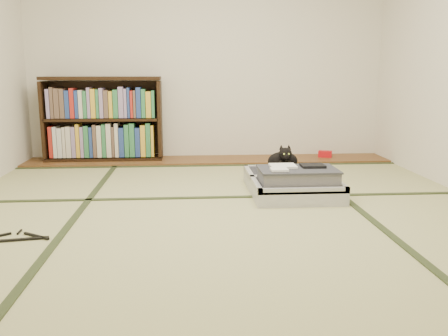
{
  "coord_description": "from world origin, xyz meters",
  "views": [
    {
      "loc": [
        -0.21,
        -3.22,
        0.97
      ],
      "look_at": [
        0.05,
        0.35,
        0.25
      ],
      "focal_mm": 38.0,
      "sensor_mm": 36.0,
      "label": 1
    }
  ],
  "objects": [
    {
      "name": "red_item",
      "position": [
        1.34,
        2.03,
        0.06
      ],
      "size": [
        0.17,
        0.14,
        0.07
      ],
      "primitive_type": "cube",
      "rotation": [
        0.0,
        0.0,
        -0.34
      ],
      "color": "red",
      "rests_on": "wood_strip"
    },
    {
      "name": "cat",
      "position": [
        0.6,
        0.78,
        0.22
      ],
      "size": [
        0.3,
        0.31,
        0.24
      ],
      "color": "black",
      "rests_on": "suitcase"
    },
    {
      "name": "hanger",
      "position": [
        -1.27,
        -0.46,
        0.01
      ],
      "size": [
        0.44,
        0.23,
        0.01
      ],
      "color": "black",
      "rests_on": "floor"
    },
    {
      "name": "bookcase",
      "position": [
        -1.15,
        2.07,
        0.45
      ],
      "size": [
        1.27,
        0.29,
        0.92
      ],
      "color": "black",
      "rests_on": "wood_strip"
    },
    {
      "name": "tatami_borders",
      "position": [
        0.0,
        0.49,
        0.0
      ],
      "size": [
        4.0,
        4.5,
        0.01
      ],
      "color": "#2D381E",
      "rests_on": "ground"
    },
    {
      "name": "cable_coil",
      "position": [
        0.78,
        0.82,
        0.14
      ],
      "size": [
        0.09,
        0.09,
        0.02
      ],
      "color": "white",
      "rests_on": "suitcase"
    },
    {
      "name": "wood_strip",
      "position": [
        0.0,
        2.0,
        0.01
      ],
      "size": [
        4.0,
        0.5,
        0.02
      ],
      "primitive_type": "cube",
      "color": "brown",
      "rests_on": "ground"
    },
    {
      "name": "suitcase",
      "position": [
        0.62,
        0.49,
        0.09
      ],
      "size": [
        0.68,
        0.91,
        0.27
      ],
      "color": "silver",
      "rests_on": "floor"
    },
    {
      "name": "floor",
      "position": [
        0.0,
        0.0,
        0.0
      ],
      "size": [
        4.5,
        4.5,
        0.0
      ],
      "primitive_type": "plane",
      "color": "tan",
      "rests_on": "ground"
    }
  ]
}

